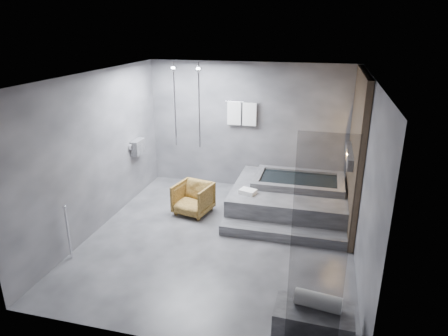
# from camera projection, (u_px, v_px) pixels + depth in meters

# --- Properties ---
(room) EXTENTS (5.00, 5.04, 2.82)m
(room) POSITION_uv_depth(u_px,v_px,m) (247.00, 141.00, 6.54)
(room) COLOR #323234
(room) RESTS_ON ground
(tub_deck) EXTENTS (2.20, 2.00, 0.50)m
(tub_deck) POSITION_uv_depth(u_px,v_px,m) (289.00, 198.00, 7.99)
(tub_deck) COLOR #37373A
(tub_deck) RESTS_ON ground
(tub_step) EXTENTS (2.20, 0.36, 0.18)m
(tub_step) POSITION_uv_depth(u_px,v_px,m) (282.00, 233.00, 6.97)
(tub_step) COLOR #37373A
(tub_step) RESTS_ON ground
(concrete_bench) EXTENTS (0.93, 0.53, 0.41)m
(concrete_bench) POSITION_uv_depth(u_px,v_px,m) (313.00, 323.00, 4.72)
(concrete_bench) COLOR #313133
(concrete_bench) RESTS_ON ground
(driftwood_chair) EXTENTS (0.79, 0.80, 0.62)m
(driftwood_chair) POSITION_uv_depth(u_px,v_px,m) (193.00, 198.00, 7.84)
(driftwood_chair) COLOR #4F3613
(driftwood_chair) RESTS_ON ground
(rolled_towel) EXTENTS (0.56, 0.27, 0.19)m
(rolled_towel) POSITION_uv_depth(u_px,v_px,m) (318.00, 301.00, 4.64)
(rolled_towel) COLOR silver
(rolled_towel) RESTS_ON concrete_bench
(deck_towel) EXTENTS (0.35, 0.30, 0.08)m
(deck_towel) POSITION_uv_depth(u_px,v_px,m) (248.00, 191.00, 7.58)
(deck_towel) COLOR white
(deck_towel) RESTS_ON tub_deck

